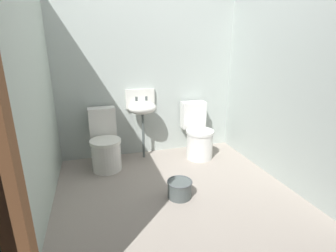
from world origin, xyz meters
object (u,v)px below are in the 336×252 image
object	(u,v)px
toilet_right	(198,135)
bucket	(180,189)
toilet_left	(105,145)
sink	(142,107)

from	to	relation	value
toilet_right	bucket	distance (m)	1.18
toilet_left	sink	world-z (taller)	sink
toilet_right	bucket	xyz separation A→B (m)	(-0.62, -0.98, -0.22)
toilet_right	bucket	size ratio (longest dim) A/B	2.83
bucket	toilet_right	bearing A→B (deg)	57.65
toilet_left	sink	distance (m)	0.73
sink	bucket	world-z (taller)	sink
toilet_left	toilet_right	bearing A→B (deg)	177.96
toilet_left	bucket	world-z (taller)	toilet_left
sink	toilet_left	bearing A→B (deg)	-161.16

